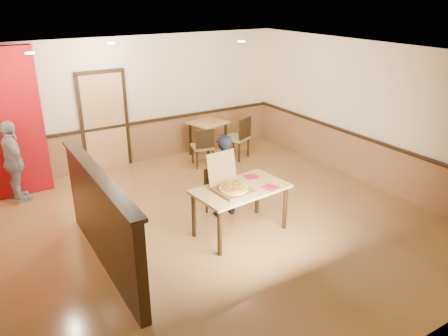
% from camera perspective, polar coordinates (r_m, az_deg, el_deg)
% --- Properties ---
extents(floor, '(7.00, 7.00, 0.00)m').
position_cam_1_polar(floor, '(7.50, -0.68, -7.15)').
color(floor, '#A77841').
rests_on(floor, ground).
extents(ceiling, '(7.00, 7.00, 0.00)m').
position_cam_1_polar(ceiling, '(6.60, -0.79, 14.58)').
color(ceiling, black).
rests_on(ceiling, wall_back).
extents(wall_back, '(7.00, 0.00, 7.00)m').
position_cam_1_polar(wall_back, '(9.98, -11.18, 8.59)').
color(wall_back, '#FDEDC6').
rests_on(wall_back, floor).
extents(wall_right, '(0.00, 7.00, 7.00)m').
position_cam_1_polar(wall_right, '(9.14, 18.63, 6.61)').
color(wall_right, '#FDEDC6').
rests_on(wall_right, floor).
extents(wainscot_back, '(7.00, 0.04, 0.90)m').
position_cam_1_polar(wainscot_back, '(10.21, -10.73, 3.37)').
color(wainscot_back, '#92633A').
rests_on(wainscot_back, floor).
extents(chair_rail_back, '(7.00, 0.06, 0.06)m').
position_cam_1_polar(chair_rail_back, '(10.05, -10.87, 5.88)').
color(chair_rail_back, black).
rests_on(chair_rail_back, wall_back).
extents(wainscot_right, '(0.04, 7.00, 0.90)m').
position_cam_1_polar(wainscot_right, '(9.40, 17.81, 1.01)').
color(wainscot_right, '#92633A').
rests_on(wainscot_right, floor).
extents(chair_rail_right, '(0.06, 7.00, 0.06)m').
position_cam_1_polar(chair_rail_right, '(9.23, 18.06, 3.71)').
color(chair_rail_right, black).
rests_on(chair_rail_right, wall_right).
extents(back_door, '(0.90, 0.06, 2.10)m').
position_cam_1_polar(back_door, '(9.79, -15.33, 5.84)').
color(back_door, tan).
rests_on(back_door, wall_back).
extents(booth_partition, '(0.20, 3.10, 1.44)m').
position_cam_1_polar(booth_partition, '(6.31, -15.65, -6.44)').
color(booth_partition, black).
rests_on(booth_partition, floor).
extents(spot_a, '(0.14, 0.14, 0.02)m').
position_cam_1_polar(spot_a, '(7.55, -24.03, 13.55)').
color(spot_a, '#FFE5B2').
rests_on(spot_a, ceiling).
extents(spot_b, '(0.14, 0.14, 0.02)m').
position_cam_1_polar(spot_b, '(8.56, -14.57, 15.52)').
color(spot_b, '#FFE5B2').
rests_on(spot_b, ceiling).
extents(spot_c, '(0.14, 0.14, 0.02)m').
position_cam_1_polar(spot_c, '(8.60, 2.25, 16.20)').
color(spot_c, '#FFE5B2').
rests_on(spot_c, ceiling).
extents(main_table, '(1.56, 0.99, 0.80)m').
position_cam_1_polar(main_table, '(6.91, 2.16, -3.41)').
color(main_table, tan).
rests_on(main_table, floor).
extents(diner_chair, '(0.52, 0.52, 0.84)m').
position_cam_1_polar(diner_chair, '(7.66, -0.83, -2.63)').
color(diner_chair, olive).
rests_on(diner_chair, floor).
extents(side_chair_left, '(0.52, 0.52, 0.89)m').
position_cam_1_polar(side_chair_left, '(9.68, -2.71, 2.94)').
color(side_chair_left, olive).
rests_on(side_chair_left, floor).
extents(side_chair_right, '(0.66, 0.66, 1.01)m').
position_cam_1_polar(side_chair_right, '(10.12, 1.99, 4.19)').
color(side_chair_right, olive).
rests_on(side_chair_right, floor).
extents(side_table, '(0.95, 0.95, 0.81)m').
position_cam_1_polar(side_table, '(10.36, -2.12, 5.08)').
color(side_table, tan).
rests_on(side_table, floor).
extents(diner, '(0.58, 0.42, 1.48)m').
position_cam_1_polar(diner, '(7.45, -0.13, -1.01)').
color(diner, black).
rests_on(diner, floor).
extents(passerby, '(0.52, 0.96, 1.55)m').
position_cam_1_polar(passerby, '(8.83, -25.75, 0.74)').
color(passerby, '#989AA0').
rests_on(passerby, floor).
extents(pizza_box, '(0.57, 0.66, 0.56)m').
position_cam_1_polar(pizza_box, '(6.74, 0.96, -2.40)').
color(pizza_box, brown).
rests_on(pizza_box, main_table).
extents(pizza, '(0.55, 0.55, 0.03)m').
position_cam_1_polar(pizza, '(6.71, 1.25, -2.69)').
color(pizza, '#DDA850').
rests_on(pizza, pizza_box).
extents(napkin_near, '(0.29, 0.29, 0.01)m').
position_cam_1_polar(napkin_near, '(6.90, 6.09, -2.53)').
color(napkin_near, red).
rests_on(napkin_near, main_table).
extents(napkin_far, '(0.24, 0.24, 0.01)m').
position_cam_1_polar(napkin_far, '(7.27, 3.65, -1.14)').
color(napkin_far, red).
rests_on(napkin_far, main_table).
extents(condiment, '(0.06, 0.06, 0.15)m').
position_cam_1_polar(condiment, '(10.22, -1.27, 6.33)').
color(condiment, '#825F17').
rests_on(condiment, side_table).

